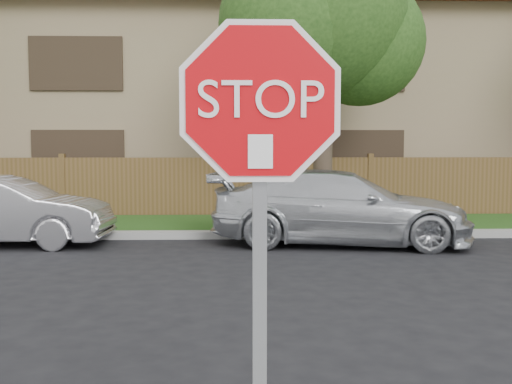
{
  "coord_description": "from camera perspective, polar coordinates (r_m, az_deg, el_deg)",
  "views": [
    {
      "loc": [
        0.52,
        -4.16,
        1.97
      ],
      "look_at": [
        0.62,
        -0.9,
        1.7
      ],
      "focal_mm": 42.0,
      "sensor_mm": 36.0,
      "label": 1
    }
  ],
  "objects": [
    {
      "name": "far_curb",
      "position": [
        12.47,
        -4.14,
        -4.08
      ],
      "size": [
        70.0,
        0.3,
        0.15
      ],
      "primitive_type": "cube",
      "color": "gray",
      "rests_on": "ground"
    },
    {
      "name": "grass_strip",
      "position": [
        14.1,
        -3.86,
        -3.13
      ],
      "size": [
        70.0,
        3.0,
        0.12
      ],
      "primitive_type": "cube",
      "color": "#1E4714",
      "rests_on": "ground"
    },
    {
      "name": "fence",
      "position": [
        15.62,
        -3.66,
        0.36
      ],
      "size": [
        70.0,
        0.12,
        1.6
      ],
      "primitive_type": "cube",
      "color": "brown",
      "rests_on": "ground"
    },
    {
      "name": "apartment_building",
      "position": [
        21.23,
        -3.2,
        8.87
      ],
      "size": [
        35.2,
        9.2,
        7.2
      ],
      "color": "#93805B",
      "rests_on": "ground"
    },
    {
      "name": "tree_mid",
      "position": [
        14.18,
        6.65,
        16.46
      ],
      "size": [
        4.8,
        3.9,
        7.35
      ],
      "color": "#382B21",
      "rests_on": "ground"
    },
    {
      "name": "stop_sign",
      "position": [
        2.69,
        0.38,
        1.75
      ],
      "size": [
        1.01,
        0.13,
        2.55
      ],
      "color": "gray",
      "rests_on": "sidewalk_near"
    },
    {
      "name": "sedan_left",
      "position": [
        12.49,
        -22.93,
        -1.69
      ],
      "size": [
        4.09,
        1.55,
        1.33
      ],
      "primitive_type": "imported",
      "rotation": [
        0.0,
        0.0,
        1.54
      ],
      "color": "#B2B1B6",
      "rests_on": "ground"
    },
    {
      "name": "sedan_right",
      "position": [
        11.77,
        8.01,
        -1.45
      ],
      "size": [
        5.23,
        2.73,
        1.45
      ],
      "primitive_type": "imported",
      "rotation": [
        0.0,
        0.0,
        1.42
      ],
      "color": "silver",
      "rests_on": "ground"
    }
  ]
}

